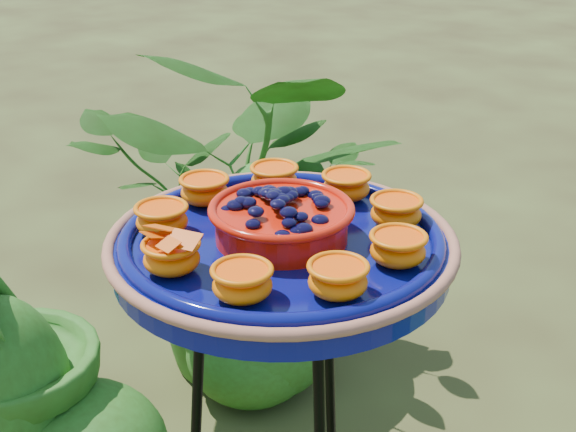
% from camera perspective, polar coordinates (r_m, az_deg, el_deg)
% --- Properties ---
extents(feeder_dish, '(0.52, 0.52, 0.10)m').
position_cam_1_polar(feeder_dish, '(1.04, -0.46, -1.72)').
color(feeder_dish, '#070C5A').
rests_on(feeder_dish, tripod_stand).
extents(shrub_back_left, '(1.09, 1.02, 0.97)m').
position_cam_1_polar(shrub_back_left, '(2.16, -2.12, 0.59)').
color(shrub_back_left, '#254A13').
rests_on(shrub_back_left, ground).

